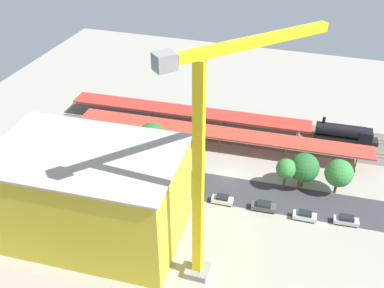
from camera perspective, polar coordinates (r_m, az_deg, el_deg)
ground_plane at (r=92.12m, az=4.81°, el=-4.35°), size 152.04×152.04×0.00m
rail_bed at (r=107.80m, az=7.17°, el=1.71°), size 95.57×18.44×0.01m
street_asphalt at (r=88.77m, az=4.15°, el=-6.01°), size 95.34×13.38×0.01m
track_rails at (r=107.71m, az=7.17°, el=1.80°), size 94.93×12.02×0.12m
platform_canopy_near at (r=98.95m, az=3.65°, el=1.52°), size 67.52×8.34×4.24m
platform_canopy_far at (r=107.61m, az=-0.53°, el=4.32°), size 60.04×8.14×4.10m
locomotive at (r=108.87m, az=19.59°, el=1.36°), size 14.52×3.65×5.36m
parked_car_0 at (r=85.57m, az=19.60°, el=-9.45°), size 4.63×2.08×1.72m
parked_car_1 at (r=84.23m, az=14.58°, el=-9.14°), size 4.37×1.90×1.73m
parked_car_2 at (r=84.63m, az=9.40°, el=-8.12°), size 4.75×2.19×1.74m
parked_car_3 at (r=85.19m, az=4.01°, el=-7.32°), size 4.24×1.95×1.75m
construction_building at (r=76.13m, az=-13.13°, el=-6.56°), size 31.17×20.09×16.92m
construction_roof_slab at (r=70.99m, az=-14.01°, el=-1.20°), size 31.79×20.72×0.40m
tower_crane at (r=58.83m, az=2.29°, el=-1.68°), size 18.24×19.57×38.58m
box_truck_0 at (r=94.24m, az=-14.20°, el=-3.20°), size 9.37×2.80×3.23m
box_truck_1 at (r=89.10m, az=-6.18°, el=-4.60°), size 9.17×3.46×3.41m
box_truck_2 at (r=87.76m, az=-4.82°, el=-5.23°), size 10.00×3.84×3.22m
street_tree_0 at (r=89.41m, az=14.53°, el=-3.02°), size 5.96×5.96×7.71m
street_tree_1 at (r=87.90m, az=12.27°, el=-3.21°), size 4.10×4.10×7.00m
street_tree_2 at (r=94.24m, az=-5.34°, el=1.03°), size 5.92×5.92×8.94m
street_tree_3 at (r=89.58m, az=18.74°, el=-3.65°), size 5.53×5.53×7.65m
street_tree_4 at (r=91.94m, az=-2.02°, el=-0.47°), size 4.51×4.51×7.29m
street_tree_5 at (r=88.74m, az=14.15°, el=-3.20°), size 4.18×4.18×6.91m
traffic_light at (r=88.81m, az=-9.44°, el=-3.00°), size 0.50×0.36×6.29m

